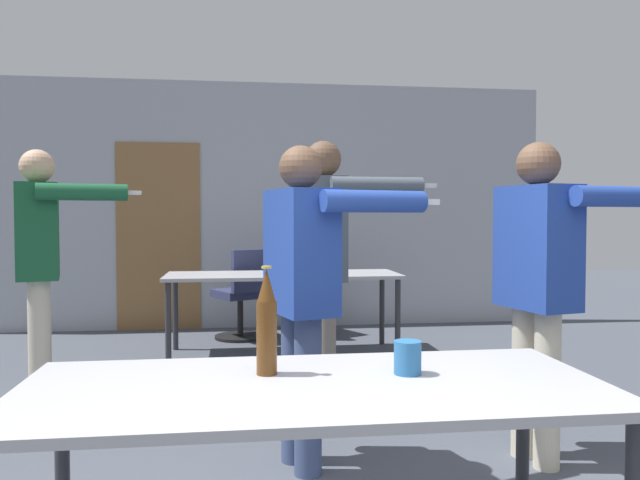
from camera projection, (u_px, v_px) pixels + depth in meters
back_wall at (257, 206)px, 7.00m from camera, size 6.51×0.12×2.73m
conference_table_near at (315, 404)px, 1.93m from camera, size 1.80×0.79×0.73m
conference_table_far at (283, 281)px, 5.62m from camera, size 2.09×0.73×0.73m
person_left_plaid at (325, 247)px, 4.00m from camera, size 0.80×0.62×1.73m
person_far_watching at (303, 276)px, 3.06m from camera, size 0.85×0.62×1.59m
person_right_polo at (539, 270)px, 3.13m from camera, size 0.83×0.60×1.61m
person_near_casual at (41, 250)px, 4.23m from camera, size 0.89×0.66×1.70m
office_chair_mid_tucked at (244, 297)px, 6.29m from camera, size 0.64×0.67×0.92m
office_chair_far_right at (306, 293)px, 6.52m from camera, size 0.67×0.65×0.94m
beer_bottle at (267, 324)px, 2.03m from camera, size 0.07×0.07×0.35m
drink_cup at (408, 358)px, 2.03m from camera, size 0.09×0.09×0.11m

